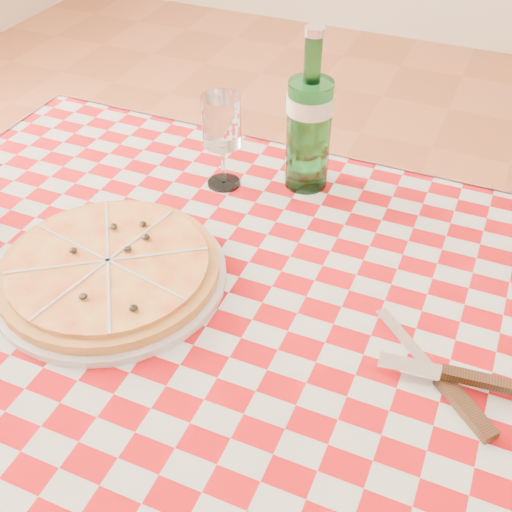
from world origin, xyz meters
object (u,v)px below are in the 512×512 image
(dining_table, at_px, (252,367))
(pizza_plate, at_px, (109,267))
(water_bottle, at_px, (310,112))
(wine_glass, at_px, (222,142))

(dining_table, height_order, pizza_plate, pizza_plate)
(pizza_plate, height_order, water_bottle, water_bottle)
(water_bottle, relative_size, wine_glass, 1.67)
(dining_table, relative_size, water_bottle, 4.36)
(dining_table, height_order, water_bottle, water_bottle)
(dining_table, bearing_deg, water_bottle, 97.77)
(pizza_plate, bearing_deg, wine_glass, 81.16)
(wine_glass, bearing_deg, pizza_plate, -98.84)
(pizza_plate, bearing_deg, dining_table, 1.35)
(dining_table, distance_m, pizza_plate, 0.25)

